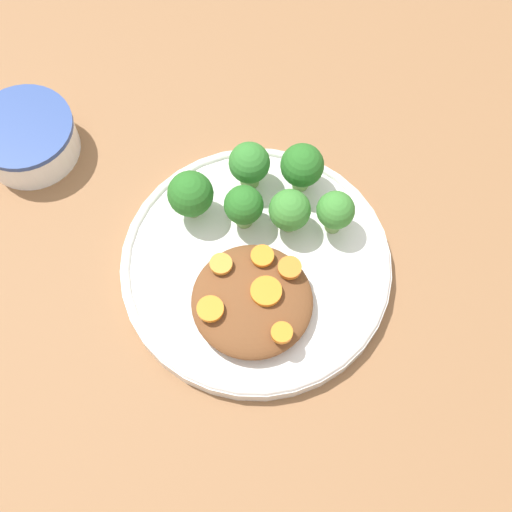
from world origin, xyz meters
name	(u,v)px	position (x,y,z in m)	size (l,w,h in m)	color
ground_plane	(256,270)	(0.00, 0.00, 0.00)	(4.00, 4.00, 0.00)	#8C603D
plate	(256,265)	(0.00, 0.00, 0.01)	(0.25, 0.25, 0.02)	white
dip_bowl	(27,136)	(0.15, 0.22, 0.02)	(0.10, 0.10, 0.04)	white
stew_mound	(252,301)	(-0.04, 0.01, 0.03)	(0.11, 0.11, 0.03)	brown
broccoli_floret_0	(290,211)	(0.04, -0.03, 0.05)	(0.04, 0.04, 0.05)	#7FA85B
broccoli_floret_1	(244,165)	(0.09, 0.00, 0.05)	(0.04, 0.04, 0.05)	#759E51
broccoli_floret_2	(335,211)	(0.03, -0.08, 0.05)	(0.04, 0.04, 0.05)	#759E51
broccoli_floret_3	(191,194)	(0.06, 0.06, 0.05)	(0.04, 0.04, 0.06)	#7FA85B
broccoli_floret_4	(244,206)	(0.04, 0.01, 0.05)	(0.04, 0.04, 0.05)	#759E51
broccoli_floret_5	(302,166)	(0.08, -0.05, 0.05)	(0.04, 0.04, 0.06)	#7FA85B
carrot_slice_0	(221,264)	(-0.01, 0.03, 0.04)	(0.02, 0.02, 0.00)	orange
carrot_slice_1	(266,291)	(-0.04, -0.01, 0.04)	(0.03, 0.03, 0.01)	orange
carrot_slice_2	(210,309)	(-0.05, 0.04, 0.04)	(0.02, 0.02, 0.00)	orange
carrot_slice_3	(282,333)	(-0.08, -0.02, 0.05)	(0.02, 0.02, 0.01)	orange
carrot_slice_4	(262,256)	(-0.01, -0.01, 0.04)	(0.02, 0.02, 0.00)	orange
carrot_slice_5	(290,268)	(-0.02, -0.03, 0.04)	(0.02, 0.02, 0.01)	orange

